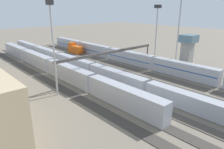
# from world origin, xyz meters

# --- Properties ---
(ground_plane) EXTENTS (400.00, 400.00, 0.00)m
(ground_plane) POSITION_xyz_m (0.00, 0.00, 0.00)
(ground_plane) COLOR #756B5B
(track_bed_0) EXTENTS (140.00, 2.80, 0.12)m
(track_bed_0) POSITION_xyz_m (0.00, -17.50, 0.06)
(track_bed_0) COLOR #4C443D
(track_bed_0) RESTS_ON ground_plane
(track_bed_1) EXTENTS (140.00, 2.80, 0.12)m
(track_bed_1) POSITION_xyz_m (0.00, -12.50, 0.06)
(track_bed_1) COLOR #4C443D
(track_bed_1) RESTS_ON ground_plane
(track_bed_2) EXTENTS (140.00, 2.80, 0.12)m
(track_bed_2) POSITION_xyz_m (0.00, -7.50, 0.06)
(track_bed_2) COLOR #3D3833
(track_bed_2) RESTS_ON ground_plane
(track_bed_3) EXTENTS (140.00, 2.80, 0.12)m
(track_bed_3) POSITION_xyz_m (0.00, -2.50, 0.06)
(track_bed_3) COLOR #3D3833
(track_bed_3) RESTS_ON ground_plane
(track_bed_4) EXTENTS (140.00, 2.80, 0.12)m
(track_bed_4) POSITION_xyz_m (0.00, 2.50, 0.06)
(track_bed_4) COLOR #3D3833
(track_bed_4) RESTS_ON ground_plane
(track_bed_5) EXTENTS (140.00, 2.80, 0.12)m
(track_bed_5) POSITION_xyz_m (0.00, 7.50, 0.06)
(track_bed_5) COLOR #4C443D
(track_bed_5) RESTS_ON ground_plane
(track_bed_6) EXTENTS (140.00, 2.80, 0.12)m
(track_bed_6) POSITION_xyz_m (0.00, 12.50, 0.06)
(track_bed_6) COLOR #3D3833
(track_bed_6) RESTS_ON ground_plane
(track_bed_7) EXTENTS (140.00, 2.80, 0.12)m
(track_bed_7) POSITION_xyz_m (0.00, 17.50, 0.06)
(track_bed_7) COLOR #3D3833
(track_bed_7) RESTS_ON ground_plane
(train_on_track_1) EXTENTS (10.00, 3.00, 5.00)m
(train_on_track_1) POSITION_xyz_m (37.70, -12.50, 2.16)
(train_on_track_1) COLOR #D85914
(train_on_track_1) RESTS_ON ground_plane
(train_on_track_6) EXTENTS (95.60, 3.00, 5.00)m
(train_on_track_6) POSITION_xyz_m (13.85, 12.50, 2.62)
(train_on_track_6) COLOR #A8AAB2
(train_on_track_6) RESTS_ON ground_plane
(train_on_track_0) EXTENTS (119.80, 3.06, 5.00)m
(train_on_track_0) POSITION_xyz_m (3.60, -17.50, 2.60)
(train_on_track_0) COLOR #A8AAB2
(train_on_track_0) RESTS_ON ground_plane
(train_on_track_4) EXTENTS (139.00, 3.00, 4.40)m
(train_on_track_4) POSITION_xyz_m (4.19, 2.50, 2.07)
(train_on_track_4) COLOR #1E6B9E
(train_on_track_4) RESTS_ON ground_plane
(light_mast_0) EXTENTS (2.80, 0.70, 26.84)m
(light_mast_0) POSITION_xyz_m (-15.12, -20.92, 17.14)
(light_mast_0) COLOR #9EA0A5
(light_mast_0) RESTS_ON ground_plane
(light_mast_1) EXTENTS (2.80, 0.70, 24.00)m
(light_mast_1) POSITION_xyz_m (-5.25, 20.41, 15.57)
(light_mast_1) COLOR #9EA0A5
(light_mast_1) RESTS_ON ground_plane
(light_mast_2) EXTENTS (2.80, 0.70, 23.29)m
(light_mast_2) POSITION_xyz_m (-5.64, -21.48, 15.18)
(light_mast_2) COLOR #9EA0A5
(light_mast_2) RESTS_ON ground_plane
(signal_gantry) EXTENTS (0.70, 40.00, 8.80)m
(signal_gantry) POSITION_xyz_m (-3.46, 0.00, 7.73)
(signal_gantry) COLOR #4C4742
(signal_gantry) RESTS_ON ground_plane
(control_tower) EXTENTS (6.00, 6.00, 11.96)m
(control_tower) POSITION_xyz_m (-12.00, -34.76, 7.05)
(control_tower) COLOR gray
(control_tower) RESTS_ON ground_plane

